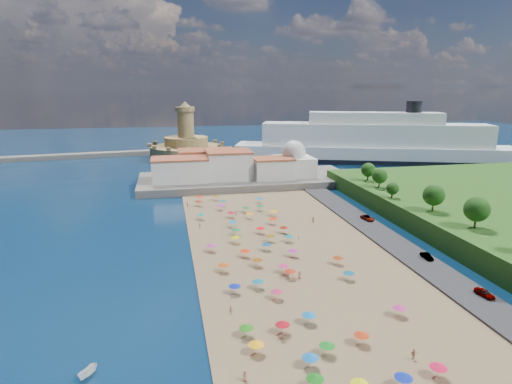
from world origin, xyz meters
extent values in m
plane|color=#071938|center=(0.00, 0.00, 0.00)|extent=(700.00, 700.00, 0.00)
cube|color=#59544C|center=(10.00, 73.00, 1.50)|extent=(90.00, 36.00, 3.00)
cube|color=#59544C|center=(-12.00, 108.00, 1.20)|extent=(18.00, 70.00, 2.40)
cube|color=#59544C|center=(-110.00, 153.00, 1.30)|extent=(199.03, 34.77, 2.60)
cube|color=silver|center=(-18.00, 69.00, 7.50)|extent=(22.00, 14.00, 9.00)
cube|color=silver|center=(2.00, 71.00, 8.50)|extent=(18.00, 16.00, 11.00)
cube|color=silver|center=(20.00, 67.00, 7.00)|extent=(16.00, 12.00, 8.00)
cube|color=silver|center=(-6.00, 83.00, 8.00)|extent=(24.00, 14.00, 10.00)
cube|color=silver|center=(30.00, 71.00, 7.00)|extent=(16.00, 16.00, 8.00)
sphere|color=silver|center=(30.00, 71.00, 13.00)|extent=(10.00, 10.00, 10.00)
cylinder|color=silver|center=(30.00, 71.00, 16.80)|extent=(1.20, 1.20, 1.60)
cylinder|color=#A58C52|center=(-12.00, 138.00, 4.00)|extent=(40.00, 40.00, 8.00)
cylinder|color=#A58C52|center=(-12.00, 138.00, 10.50)|extent=(24.00, 24.00, 5.00)
cylinder|color=#A58C52|center=(-12.00, 138.00, 20.00)|extent=(9.00, 9.00, 14.00)
cylinder|color=#A58C52|center=(-12.00, 138.00, 28.20)|extent=(10.40, 10.40, 2.40)
cone|color=#A58C52|center=(-12.00, 138.00, 30.90)|extent=(6.00, 6.00, 3.00)
cube|color=black|center=(87.08, 111.42, 1.21)|extent=(149.01, 70.73, 2.42)
cube|color=white|center=(87.08, 111.42, 4.47)|extent=(147.93, 70.02, 8.95)
cube|color=white|center=(87.08, 111.42, 14.91)|extent=(118.48, 56.39, 11.93)
cube|color=white|center=(87.08, 111.42, 23.86)|extent=(70.26, 36.18, 5.96)
cylinder|color=black|center=(105.84, 104.84, 29.82)|extent=(7.95, 7.95, 5.96)
cylinder|color=gray|center=(7.01, 15.23, 1.25)|extent=(0.07, 0.07, 2.00)
cone|color=red|center=(7.01, 15.23, 2.15)|extent=(2.50, 2.50, 0.60)
cylinder|color=gray|center=(-11.77, -15.27, 1.25)|extent=(0.07, 0.07, 2.00)
cone|color=#B8480E|center=(-11.77, -15.27, 2.15)|extent=(2.50, 2.50, 0.60)
cylinder|color=gray|center=(9.34, 23.24, 1.25)|extent=(0.07, 0.07, 2.00)
cone|color=#FFA70D|center=(9.34, 23.24, 2.15)|extent=(2.50, 2.50, 0.60)
cylinder|color=gray|center=(-10.77, -45.85, 1.25)|extent=(0.07, 0.07, 2.00)
cone|color=#FFB10D|center=(-10.77, -45.85, 2.15)|extent=(2.50, 2.50, 0.60)
cylinder|color=gray|center=(6.49, 29.83, 1.25)|extent=(0.07, 0.07, 2.00)
cone|color=#147138|center=(6.49, 29.83, 2.15)|extent=(2.50, 2.50, 0.60)
cylinder|color=gray|center=(-4.64, -55.13, 1.25)|extent=(0.07, 0.07, 2.00)
cone|color=#147014|center=(-4.64, -55.13, 2.15)|extent=(2.50, 2.50, 0.60)
cylinder|color=gray|center=(-5.56, -7.92, 1.25)|extent=(0.07, 0.07, 2.00)
cone|color=red|center=(-5.56, -7.92, 2.15)|extent=(2.50, 2.50, 0.60)
cylinder|color=gray|center=(-13.46, 24.37, 1.25)|extent=(0.07, 0.07, 2.00)
cone|color=#0E867F|center=(-13.46, 24.37, 2.15)|extent=(2.50, 2.50, 0.60)
cylinder|color=gray|center=(-5.98, -24.64, 1.25)|extent=(0.07, 0.07, 2.00)
cone|color=#0E6C85|center=(-5.98, -24.64, 2.15)|extent=(2.50, 2.50, 0.60)
cylinder|color=gray|center=(14.55, -16.49, 1.25)|extent=(0.07, 0.07, 2.00)
cone|color=#9E330E|center=(14.55, -16.49, 2.15)|extent=(2.50, 2.50, 0.60)
cylinder|color=gray|center=(-4.68, 38.83, 1.25)|extent=(0.07, 0.07, 2.00)
cone|color=#0D6978|center=(-4.68, 38.83, 2.15)|extent=(2.50, 2.50, 0.60)
cylinder|color=gray|center=(8.06, 6.98, 1.25)|extent=(0.07, 0.07, 2.00)
cone|color=maroon|center=(8.06, 6.98, 2.15)|extent=(2.50, 2.50, 0.60)
cylinder|color=gray|center=(-13.08, -2.77, 1.25)|extent=(0.07, 0.07, 2.00)
cone|color=#B6279B|center=(-13.08, -2.77, 2.15)|extent=(2.50, 2.50, 0.60)
cylinder|color=gray|center=(-3.79, -13.92, 1.25)|extent=(0.07, 0.07, 2.00)
cone|color=#84450C|center=(-3.79, -13.92, 2.15)|extent=(2.50, 2.50, 0.60)
cylinder|color=gray|center=(5.74, -10.08, 1.25)|extent=(0.07, 0.07, 2.00)
cone|color=#AC2491|center=(5.74, -10.08, 2.15)|extent=(2.50, 2.50, 0.60)
cylinder|color=gray|center=(16.44, -40.19, 1.25)|extent=(0.07, 0.07, 2.00)
cone|color=#C3297D|center=(16.44, -40.19, 2.15)|extent=(2.50, 2.50, 0.60)
cylinder|color=gray|center=(7.15, -57.39, 1.25)|extent=(0.07, 0.07, 2.00)
cone|color=#0D26AD|center=(7.15, -57.39, 2.15)|extent=(2.50, 2.50, 0.60)
cylinder|color=gray|center=(-0.12, -39.25, 1.25)|extent=(0.07, 0.07, 2.00)
cone|color=#0D6BB3|center=(-0.12, -39.25, 2.15)|extent=(2.50, 2.50, 0.60)
cylinder|color=gray|center=(13.62, -24.69, 1.25)|extent=(0.07, 0.07, 2.00)
cone|color=#0D597A|center=(13.62, -24.69, 2.15)|extent=(2.50, 2.50, 0.60)
cylinder|color=gray|center=(8.21, 39.41, 1.25)|extent=(0.07, 0.07, 2.00)
cone|color=#0E6EBC|center=(8.21, 39.41, 2.15)|extent=(2.50, 2.50, 0.60)
cylinder|color=gray|center=(-3.35, -29.69, 1.25)|extent=(0.07, 0.07, 2.00)
cone|color=#BF2858|center=(-3.35, -29.69, 2.15)|extent=(2.50, 2.50, 0.60)
cylinder|color=gray|center=(2.79, 1.08, 1.25)|extent=(0.07, 0.07, 2.00)
cone|color=#7B5B0B|center=(2.79, 1.08, 2.15)|extent=(2.50, 2.50, 0.60)
cylinder|color=gray|center=(-6.24, 33.41, 1.25)|extent=(0.07, 0.07, 2.00)
cone|color=#BC28B7|center=(-6.24, 33.41, 2.15)|extent=(2.50, 2.50, 0.60)
cylinder|color=gray|center=(-5.38, -41.21, 1.25)|extent=(0.07, 0.07, 2.00)
cone|color=#AA0D19|center=(-5.38, -41.21, 2.15)|extent=(2.50, 2.50, 0.60)
cylinder|color=gray|center=(1.19, -18.27, 1.25)|extent=(0.07, 0.07, 2.00)
cone|color=#C32967|center=(1.19, -18.27, 2.15)|extent=(2.50, 2.50, 0.60)
cylinder|color=gray|center=(1.35, 22.08, 1.25)|extent=(0.07, 0.07, 2.00)
cone|color=orange|center=(1.35, 22.08, 2.15)|extent=(2.50, 2.50, 0.60)
cylinder|color=gray|center=(7.57, -0.20, 1.25)|extent=(0.07, 0.07, 2.00)
cone|color=#0E7184|center=(7.57, -0.20, 2.15)|extent=(2.50, 2.50, 0.60)
cylinder|color=gray|center=(-5.08, 14.94, 1.25)|extent=(0.07, 0.07, 2.00)
cone|color=#0E6BB6|center=(-5.08, 14.94, 2.15)|extent=(2.50, 2.50, 0.60)
cylinder|color=gray|center=(-6.57, 46.24, 1.25)|extent=(0.07, 0.07, 2.00)
cone|color=#89530C|center=(-6.57, 46.24, 2.15)|extent=(2.50, 2.50, 0.60)
cylinder|color=gray|center=(0.49, -4.70, 1.25)|extent=(0.07, 0.07, 2.00)
cone|color=navy|center=(0.49, -4.70, 2.15)|extent=(2.50, 2.50, 0.60)
cylinder|color=gray|center=(1.49, 28.96, 1.25)|extent=(0.07, 0.07, 2.00)
cone|color=#136F2E|center=(1.49, 28.96, 2.15)|extent=(2.50, 2.50, 0.60)
cylinder|color=gray|center=(-11.41, -40.98, 1.25)|extent=(0.07, 0.07, 2.00)
cone|color=#237715|center=(-11.41, -40.98, 2.15)|extent=(2.50, 2.50, 0.60)
cone|color=yellow|center=(0.81, -57.31, 2.15)|extent=(2.50, 2.50, 0.60)
cylinder|color=gray|center=(-12.11, 46.34, 1.25)|extent=(0.07, 0.07, 2.00)
cone|color=red|center=(-12.11, 46.34, 2.15)|extent=(2.50, 2.50, 0.60)
cylinder|color=gray|center=(13.11, -56.41, 1.25)|extent=(0.07, 0.07, 2.00)
cone|color=red|center=(13.11, -56.41, 2.15)|extent=(2.50, 2.50, 0.60)
cylinder|color=gray|center=(-5.26, 7.81, 1.25)|extent=(0.07, 0.07, 2.00)
cone|color=#14743E|center=(-5.26, 7.81, 2.15)|extent=(2.50, 2.50, 0.60)
cylinder|color=gray|center=(6.04, -46.81, 1.25)|extent=(0.07, 0.07, 2.00)
cone|color=#BC330F|center=(6.04, -46.81, 2.15)|extent=(2.50, 2.50, 0.60)
cylinder|color=gray|center=(-0.30, -48.33, 1.25)|extent=(0.07, 0.07, 2.00)
cone|color=#167C1E|center=(-0.30, -48.33, 2.15)|extent=(2.50, 2.50, 0.60)
cylinder|color=gray|center=(-6.34, 1.85, 1.25)|extent=(0.07, 0.07, 2.00)
cone|color=#CFC40B|center=(-6.34, 1.85, 2.15)|extent=(2.50, 2.50, 0.60)
cylinder|color=gray|center=(1.66, 7.71, 1.25)|extent=(0.07, 0.07, 2.00)
cone|color=red|center=(1.66, 7.71, 2.15)|extent=(2.50, 2.50, 0.60)
cylinder|color=gray|center=(-13.01, 39.75, 1.25)|extent=(0.07, 0.07, 2.00)
cone|color=maroon|center=(-13.01, 39.75, 2.15)|extent=(2.50, 2.50, 0.60)
cylinder|color=gray|center=(-4.13, 24.37, 1.25)|extent=(0.07, 0.07, 2.00)
cone|color=#B70E29|center=(-4.13, 24.37, 2.15)|extent=(2.50, 2.50, 0.60)
cylinder|color=gray|center=(1.73, -21.27, 1.25)|extent=(0.07, 0.07, 2.00)
cone|color=red|center=(1.73, -21.27, 2.15)|extent=(2.50, 2.50, 0.60)
cylinder|color=gray|center=(-10.94, -25.74, 1.25)|extent=(0.07, 0.07, 2.00)
cone|color=#0C219D|center=(-10.94, -25.74, 2.15)|extent=(2.50, 2.50, 0.60)
cylinder|color=gray|center=(-3.76, -50.63, 1.25)|extent=(0.07, 0.07, 2.00)
cone|color=blue|center=(-3.76, -50.63, 2.15)|extent=(2.50, 2.50, 0.60)
imported|color=tan|center=(12.08, -52.00, 1.15)|extent=(1.07, 0.47, 1.81)
imported|color=tan|center=(10.83, 1.39, 1.11)|extent=(0.56, 0.71, 1.72)
imported|color=tan|center=(-16.85, 39.83, 1.15)|extent=(0.73, 1.13, 1.79)
imported|color=tan|center=(19.33, 14.27, 1.18)|extent=(1.40, 1.73, 1.85)
imported|color=tan|center=(-5.94, -43.30, 1.14)|extent=(1.72, 0.85, 1.78)
imported|color=tan|center=(-14.54, 16.63, 1.04)|extent=(1.14, 1.14, 1.59)
imported|color=tan|center=(-12.82, -33.12, 1.08)|extent=(0.67, 0.51, 1.66)
imported|color=tan|center=(-13.58, -51.61, 1.12)|extent=(0.86, 0.56, 1.75)
imported|color=tan|center=(3.77, -21.70, 1.13)|extent=(0.98, 0.78, 1.76)
imported|color=tan|center=(-2.35, 25.42, 1.18)|extent=(1.13, 1.05, 1.87)
imported|color=white|center=(-35.23, -45.82, 0.67)|extent=(3.01, 3.59, 1.33)
imported|color=gray|center=(36.00, -37.59, 1.41)|extent=(2.23, 4.33, 1.41)
imported|color=gray|center=(36.00, 12.22, 1.39)|extent=(3.06, 5.26, 1.37)
imported|color=gray|center=(36.00, -18.54, 1.35)|extent=(1.44, 3.94, 1.29)
cylinder|color=#382314|center=(51.23, -14.63, 7.72)|extent=(0.50, 0.50, 3.44)
sphere|color=#14380F|center=(51.23, -14.63, 10.82)|extent=(6.20, 6.20, 6.20)
cylinder|color=#382314|center=(49.74, 0.73, 7.67)|extent=(0.50, 0.50, 3.34)
sphere|color=#14380F|center=(49.74, 0.73, 10.67)|extent=(6.01, 6.01, 6.01)
cylinder|color=#382314|center=(46.03, 16.54, 7.10)|extent=(0.50, 0.50, 2.20)
sphere|color=#14380F|center=(46.03, 16.54, 9.08)|extent=(3.96, 3.96, 3.96)
cylinder|color=#382314|center=(48.87, 30.54, 7.47)|extent=(0.50, 0.50, 2.93)
sphere|color=#14380F|center=(48.87, 30.54, 10.11)|extent=(5.28, 5.28, 5.28)
cylinder|color=#382314|center=(50.17, 41.91, 7.46)|extent=(0.50, 0.50, 2.91)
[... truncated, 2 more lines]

